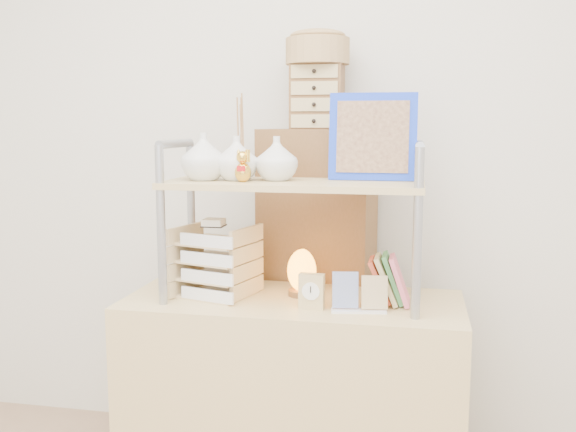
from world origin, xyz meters
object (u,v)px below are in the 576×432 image
desk (293,399)px  salt_lamp (302,272)px  cabinet (317,293)px  letter_tray (215,265)px

desk → salt_lamp: 0.47m
desk → cabinet: 0.48m
desk → salt_lamp: (0.02, 0.05, 0.46)m
cabinet → letter_tray: size_ratio=4.75×
letter_tray → salt_lamp: size_ratio=1.65×
cabinet → salt_lamp: (-0.01, -0.32, 0.16)m
desk → letter_tray: 0.57m
cabinet → salt_lamp: size_ratio=7.82×
salt_lamp → cabinet: bearing=88.7°
cabinet → letter_tray: cabinet is taller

